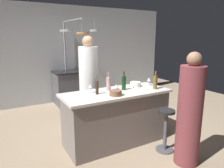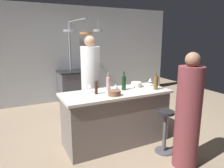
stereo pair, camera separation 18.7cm
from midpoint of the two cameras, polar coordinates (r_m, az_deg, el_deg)
name	(u,v)px [view 1 (the left image)]	position (r m, az deg, el deg)	size (l,w,h in m)	color
ground_plane	(116,142)	(3.77, -0.30, -15.45)	(9.00, 9.00, 0.00)	gray
back_wall	(63,54)	(5.99, -13.96, 7.81)	(6.40, 0.16, 2.60)	#B2B7BC
kitchen_island	(116,117)	(3.58, -0.31, -9.06)	(1.80, 0.72, 0.90)	slate
stove_range	(70,88)	(5.74, -12.40, -0.95)	(0.80, 0.64, 0.89)	#47474C
chef	(89,85)	(4.26, -7.56, -0.17)	(0.38, 0.38, 1.80)	white
bar_stool_right	(166,128)	(3.44, 12.86, -11.74)	(0.28, 0.28, 0.68)	#4C4C51
guest_right	(189,114)	(3.07, 18.71, -7.83)	(0.34, 0.34, 1.60)	brown
overhead_pot_rack	(74,41)	(5.10, -11.44, 11.43)	(0.89, 1.33, 2.17)	gray
pepper_mill	(97,88)	(3.28, -5.73, -1.02)	(0.05, 0.05, 0.21)	#382319
wine_bottle_rose	(109,83)	(3.49, -2.49, 0.13)	(0.07, 0.07, 0.31)	#B78C8E
wine_bottle_red	(124,83)	(3.54, 1.72, 0.35)	(0.07, 0.07, 0.32)	#143319
wine_bottle_amber	(155,82)	(3.65, 10.27, 0.54)	(0.07, 0.07, 0.31)	brown
wine_glass_near_left_guest	(116,86)	(3.34, -0.41, -0.68)	(0.07, 0.07, 0.15)	silver
wine_glass_near_right_guest	(149,80)	(3.90, 8.68, 1.14)	(0.07, 0.07, 0.15)	silver
wine_glass_by_chef	(90,86)	(3.38, -7.46, -0.65)	(0.07, 0.07, 0.15)	silver
mixing_bowl_wooden	(116,93)	(3.21, -0.67, -2.46)	(0.19, 0.19, 0.08)	brown
mixing_bowl_ceramic	(135,84)	(3.80, 4.99, -0.06)	(0.19, 0.19, 0.08)	silver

